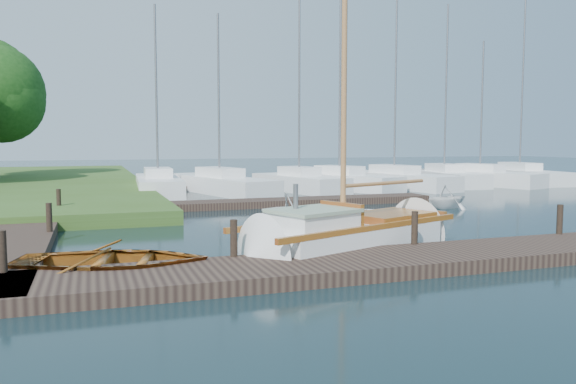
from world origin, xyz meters
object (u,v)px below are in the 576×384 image
object	(u,v)px
mooring_post_0	(2,251)
sailboat	(353,238)
tender_b	(290,205)
marina_boat_4	(394,178)
mooring_post_3	(560,219)
tender_c	(354,211)
marina_boat_1	(220,183)
tender_d	(447,195)
marina_boat_3	(339,179)
mooring_post_4	(49,217)
mooring_post_1	(234,238)
marina_boat_7	(519,174)
mooring_post_5	(59,200)
mooring_post_2	(415,228)
marina_boat_2	(299,181)
marina_boat_0	(158,183)
marina_boat_5	(444,176)
marina_boat_6	(480,177)
dinghy	(113,257)

from	to	relation	value
mooring_post_0	sailboat	world-z (taller)	sailboat
tender_b	marina_boat_4	distance (m)	16.19
mooring_post_3	tender_c	xyz separation A→B (m)	(-2.98, 6.41, -0.38)
marina_boat_1	tender_d	bearing A→B (deg)	-159.28
mooring_post_0	marina_boat_3	bearing A→B (deg)	50.27
mooring_post_4	marina_boat_3	size ratio (longest dim) A/B	0.06
mooring_post_1	marina_boat_7	world-z (taller)	marina_boat_7
mooring_post_5	marina_boat_3	world-z (taller)	marina_boat_3
mooring_post_2	tender_c	size ratio (longest dim) A/B	0.26
marina_boat_1	mooring_post_0	bearing A→B (deg)	141.13
marina_boat_2	mooring_post_0	bearing A→B (deg)	131.83
tender_b	marina_boat_0	world-z (taller)	marina_boat_0
mooring_post_1	sailboat	world-z (taller)	sailboat
mooring_post_2	marina_boat_3	xyz separation A→B (m)	(6.55, 18.72, -0.12)
mooring_post_2	tender_d	world-z (taller)	tender_d
tender_d	marina_boat_5	bearing A→B (deg)	-45.38
mooring_post_1	tender_c	distance (m)	8.80
mooring_post_0	marina_boat_3	xyz separation A→B (m)	(15.55, 18.72, -0.12)
tender_c	marina_boat_2	xyz separation A→B (m)	(2.31, 11.83, 0.25)
mooring_post_2	marina_boat_1	bearing A→B (deg)	92.14
marina_boat_7	tender_b	bearing A→B (deg)	126.70
sailboat	marina_boat_6	size ratio (longest dim) A/B	1.06
mooring_post_0	tender_d	bearing A→B (deg)	27.65
marina_boat_0	marina_boat_7	bearing A→B (deg)	-86.25
tender_b	marina_boat_1	xyz separation A→B (m)	(0.06, 11.77, 0.01)
sailboat	dinghy	world-z (taller)	sailboat
mooring_post_3	tender_d	size ratio (longest dim) A/B	0.38
mooring_post_5	sailboat	bearing A→B (deg)	-50.51
dinghy	marina_boat_2	size ratio (longest dim) A/B	0.36
tender_d	marina_boat_2	xyz separation A→B (m)	(-2.93, 9.99, 0.02)
mooring_post_4	sailboat	xyz separation A→B (m)	(7.36, -3.94, -0.36)
mooring_post_0	mooring_post_4	xyz separation A→B (m)	(0.50, 5.00, 0.00)
mooring_post_0	mooring_post_3	world-z (taller)	same
mooring_post_1	tender_c	xyz separation A→B (m)	(6.02, 6.41, -0.38)
marina_boat_5	marina_boat_1	bearing A→B (deg)	98.74
mooring_post_3	marina_boat_0	xyz separation A→B (m)	(-8.44, 19.39, -0.14)
marina_boat_3	marina_boat_4	size ratio (longest dim) A/B	1.11
dinghy	mooring_post_2	bearing A→B (deg)	-77.28
marina_boat_1	marina_boat_2	world-z (taller)	marina_boat_2
tender_d	marina_boat_1	distance (m)	12.80
marina_boat_1	marina_boat_7	bearing A→B (deg)	-102.41
mooring_post_2	marina_boat_1	xyz separation A→B (m)	(-0.70, 18.66, -0.14)
marina_boat_4	dinghy	bearing A→B (deg)	125.25
marina_boat_1	marina_boat_4	size ratio (longest dim) A/B	0.85
marina_boat_2	mooring_post_3	bearing A→B (deg)	169.05
mooring_post_1	dinghy	xyz separation A→B (m)	(-2.49, 0.30, -0.29)
dinghy	marina_boat_1	distance (m)	19.41
mooring_post_1	marina_boat_0	xyz separation A→B (m)	(0.56, 19.39, -0.14)
marina_boat_3	marina_boat_6	distance (m)	10.05
mooring_post_5	mooring_post_1	bearing A→B (deg)	-68.20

